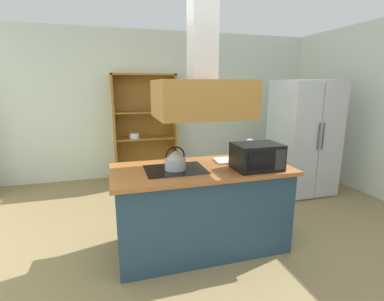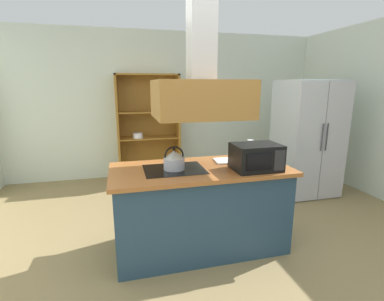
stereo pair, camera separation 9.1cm
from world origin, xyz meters
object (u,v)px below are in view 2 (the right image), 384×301
at_px(cutting_board, 230,161).
at_px(wine_glass_on_counter, 250,144).
at_px(refrigerator, 307,138).
at_px(microwave, 256,157).
at_px(dish_cabinet, 148,133).
at_px(kettle, 174,160).

relative_size(cutting_board, wine_glass_on_counter, 1.65).
relative_size(refrigerator, wine_glass_on_counter, 8.76).
height_order(microwave, wine_glass_on_counter, microwave).
height_order(dish_cabinet, kettle, dish_cabinet).
bearing_deg(dish_cabinet, cutting_board, -74.72).
xyz_separation_m(cutting_board, microwave, (0.13, -0.35, 0.12)).
relative_size(kettle, cutting_board, 0.69).
distance_m(cutting_board, wine_glass_on_counter, 0.35).
bearing_deg(wine_glass_on_counter, cutting_board, -157.21).
distance_m(dish_cabinet, kettle, 2.57).
bearing_deg(cutting_board, refrigerator, 29.85).
bearing_deg(cutting_board, kettle, -167.68).
height_order(kettle, microwave, microwave).
xyz_separation_m(refrigerator, wine_glass_on_counter, (-1.40, -0.85, 0.15)).
distance_m(microwave, wine_glass_on_counter, 0.50).
xyz_separation_m(refrigerator, microwave, (-1.56, -1.32, 0.13)).
xyz_separation_m(microwave, wine_glass_on_counter, (0.16, 0.47, 0.02)).
bearing_deg(kettle, wine_glass_on_counter, 15.69).
distance_m(kettle, cutting_board, 0.68).
bearing_deg(microwave, kettle, 165.37).
bearing_deg(microwave, wine_glass_on_counter, 70.87).
relative_size(cutting_board, microwave, 0.74).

